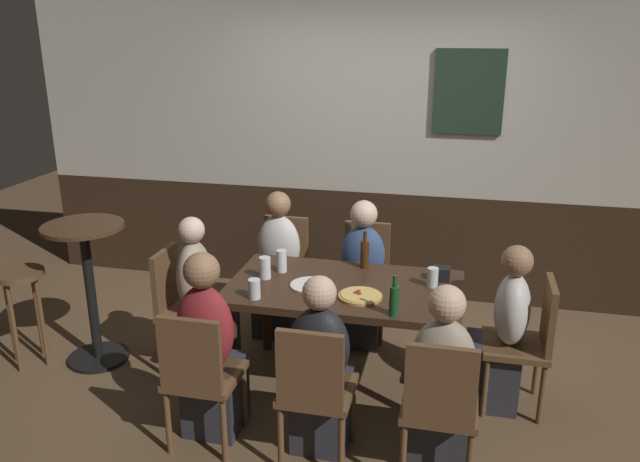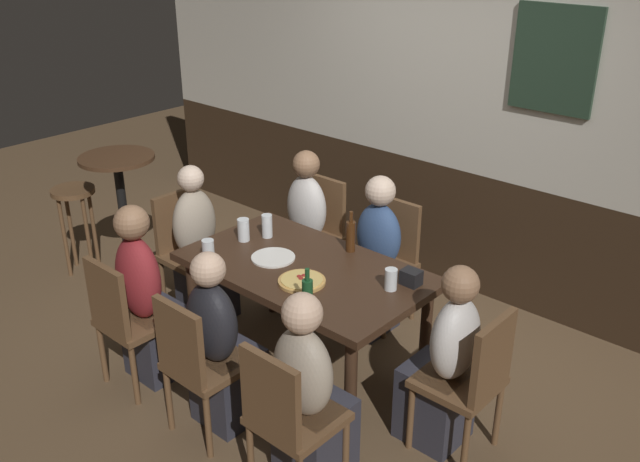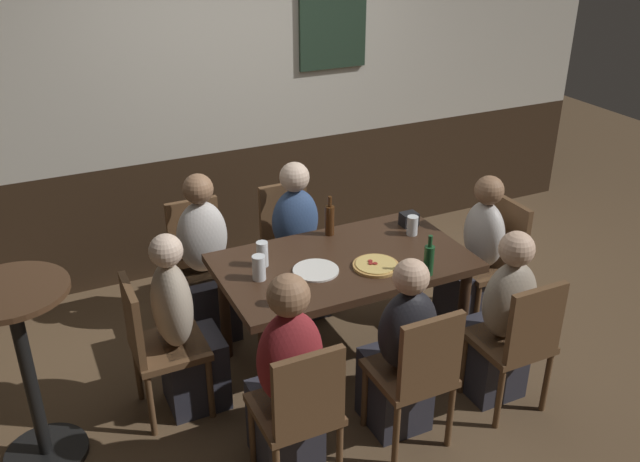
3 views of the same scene
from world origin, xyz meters
TOP-DOWN VIEW (x-y plane):
  - ground_plane at (0.00, 0.00)m, footprint 12.00×12.00m
  - wall_back at (0.00, 1.65)m, footprint 6.40×0.13m
  - dining_table at (0.00, 0.00)m, footprint 1.53×0.88m
  - chair_head_east at (1.18, 0.00)m, footprint 0.40×0.40m
  - chair_left_far at (-0.67, 0.85)m, footprint 0.40×0.40m
  - chair_left_near at (-0.67, -0.85)m, footprint 0.40×0.40m
  - chair_head_west at (-1.18, 0.00)m, footprint 0.40×0.40m
  - chair_mid_near at (0.00, -0.85)m, footprint 0.40×0.40m
  - chair_right_near at (0.67, -0.85)m, footprint 0.40×0.40m
  - chair_mid_far at (0.00, 0.85)m, footprint 0.40×0.40m
  - person_head_east at (1.01, 0.00)m, footprint 0.37×0.34m
  - person_left_far at (-0.67, 0.69)m, footprint 0.34×0.37m
  - person_left_near at (-0.67, -0.69)m, footprint 0.34×0.37m
  - person_head_west at (-1.02, 0.00)m, footprint 0.37×0.34m
  - person_mid_near at (0.00, -0.69)m, footprint 0.34×0.37m
  - person_right_near at (0.67, -0.69)m, footprint 0.34×0.37m
  - person_mid_far at (-0.00, 0.69)m, footprint 0.34×0.37m
  - pizza at (0.13, -0.17)m, footprint 0.28×0.28m
  - tumbler_water at (-0.51, -0.33)m, footprint 0.08×0.08m
  - pint_glass_pale at (-0.47, 0.14)m, footprint 0.07×0.07m
  - highball_clear at (0.56, 0.11)m, footprint 0.07×0.07m
  - pint_glass_amber at (-0.55, -0.00)m, footprint 0.08×0.08m
  - beer_bottle_green at (0.36, -0.37)m, footprint 0.06×0.06m
  - beer_bottle_brown at (0.07, 0.34)m, footprint 0.06×0.06m
  - plate_white_large at (-0.21, -0.06)m, footprint 0.27×0.27m
  - condiment_caddy at (0.61, 0.24)m, footprint 0.11×0.09m
  - side_bar_table at (-1.84, -0.08)m, footprint 0.56×0.56m
  - bar_stool at (-2.29, -0.23)m, footprint 0.34×0.34m

SIDE VIEW (x-z plane):
  - ground_plane at x=0.00m, z-range 0.00..0.00m
  - person_mid_near at x=0.00m, z-range -0.09..1.01m
  - person_head_east at x=1.01m, z-range -0.09..1.01m
  - person_right_near at x=0.67m, z-range -0.09..1.02m
  - person_mid_far at x=0.00m, z-range -0.08..1.03m
  - person_head_west at x=-1.02m, z-range -0.09..1.04m
  - person_left_far at x=-0.67m, z-range -0.09..1.06m
  - chair_head_east at x=1.18m, z-range 0.06..0.94m
  - chair_left_far at x=-0.67m, z-range 0.06..0.94m
  - chair_left_near at x=-0.67m, z-range 0.06..0.94m
  - chair_head_west at x=-1.18m, z-range 0.06..0.94m
  - chair_mid_near at x=0.00m, z-range 0.06..0.94m
  - chair_right_near at x=0.67m, z-range 0.06..0.94m
  - chair_mid_far at x=0.00m, z-range 0.06..0.94m
  - person_left_near at x=-0.67m, z-range -0.09..1.09m
  - bar_stool at x=-2.29m, z-range 0.20..0.92m
  - side_bar_table at x=-1.84m, z-range 0.09..1.14m
  - dining_table at x=0.00m, z-range 0.28..1.02m
  - plate_white_large at x=-0.21m, z-range 0.74..0.75m
  - pizza at x=0.13m, z-range 0.74..0.77m
  - condiment_caddy at x=0.61m, z-range 0.74..0.83m
  - highball_clear at x=0.56m, z-range 0.73..0.86m
  - tumbler_water at x=-0.51m, z-range 0.73..0.86m
  - pint_glass_amber at x=-0.55m, z-range 0.73..0.88m
  - pint_glass_pale at x=-0.47m, z-range 0.73..0.88m
  - beer_bottle_green at x=0.36m, z-range 0.71..0.96m
  - beer_bottle_brown at x=0.07m, z-range 0.71..0.98m
  - wall_back at x=0.00m, z-range 0.00..2.60m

